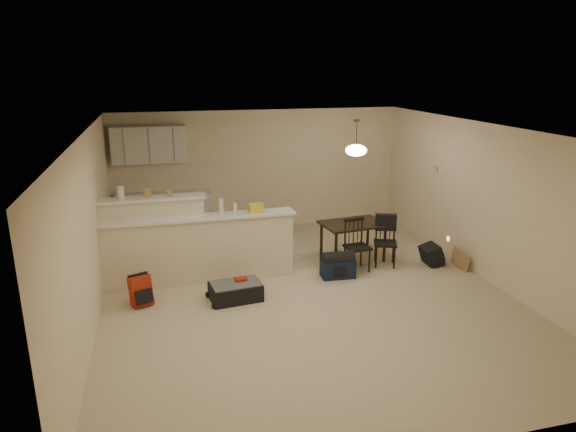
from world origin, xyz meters
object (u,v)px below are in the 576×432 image
object	(u,v)px
red_backpack	(141,291)
dining_table	(353,227)
pendant_lamp	(356,150)
black_daypack	(432,255)
dining_chair_near	(357,246)
navy_duffel	(338,268)
suitcase	(236,292)
dining_chair_far	(385,242)

from	to	relation	value
red_backpack	dining_table	bearing A→B (deg)	-7.18
pendant_lamp	black_daypack	world-z (taller)	pendant_lamp
dining_chair_near	black_daypack	size ratio (longest dim) A/B	2.30
dining_chair_near	navy_duffel	xyz separation A→B (m)	(-0.41, -0.18, -0.29)
pendant_lamp	red_backpack	size ratio (longest dim) A/B	1.39
dining_table	suitcase	distance (m)	2.59
dining_chair_far	navy_duffel	bearing A→B (deg)	-142.95
pendant_lamp	red_backpack	bearing A→B (deg)	-165.50
dining_table	red_backpack	xyz separation A→B (m)	(-3.65, -0.94, -0.39)
red_backpack	black_daypack	size ratio (longest dim) A/B	1.15
dining_chair_far	red_backpack	bearing A→B (deg)	-151.43
dining_table	red_backpack	distance (m)	3.79
suitcase	dining_table	bearing A→B (deg)	19.12
red_backpack	black_daypack	bearing A→B (deg)	-17.28
suitcase	black_daypack	xyz separation A→B (m)	(3.55, 0.54, 0.05)
navy_duffel	pendant_lamp	bearing A→B (deg)	56.12
pendant_lamp	dining_chair_near	bearing A→B (deg)	-102.70
suitcase	red_backpack	xyz separation A→B (m)	(-1.36, 0.16, 0.10)
black_daypack	red_backpack	bearing A→B (deg)	97.34
dining_chair_near	suitcase	world-z (taller)	dining_chair_near
dining_chair_near	navy_duffel	size ratio (longest dim) A/B	1.62
black_daypack	dining_chair_far	bearing A→B (deg)	81.83
dining_table	red_backpack	world-z (taller)	dining_table
red_backpack	pendant_lamp	bearing A→B (deg)	-7.18
dining_table	suitcase	world-z (taller)	dining_table
pendant_lamp	black_daypack	bearing A→B (deg)	-24.16
dining_chair_near	navy_duffel	distance (m)	0.54
suitcase	navy_duffel	xyz separation A→B (m)	(1.77, 0.43, 0.02)
dining_table	suitcase	xyz separation A→B (m)	(-2.29, -1.11, -0.48)
red_backpack	black_daypack	distance (m)	4.92
dining_chair_near	black_daypack	world-z (taller)	dining_chair_near
dining_table	pendant_lamp	distance (m)	1.38
dining_chair_near	suitcase	bearing A→B (deg)	-170.05
dining_table	navy_duffel	size ratio (longest dim) A/B	2.17
dining_chair_far	navy_duffel	world-z (taller)	dining_chair_far
navy_duffel	black_daypack	distance (m)	1.79
dining_table	black_daypack	xyz separation A→B (m)	(1.26, -0.57, -0.44)
dining_chair_near	black_daypack	distance (m)	1.40
suitcase	red_backpack	size ratio (longest dim) A/B	1.67
dining_chair_far	black_daypack	xyz separation A→B (m)	(0.82, -0.16, -0.26)
dining_chair_near	red_backpack	world-z (taller)	dining_chair_near
dining_chair_far	suitcase	bearing A→B (deg)	-144.52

